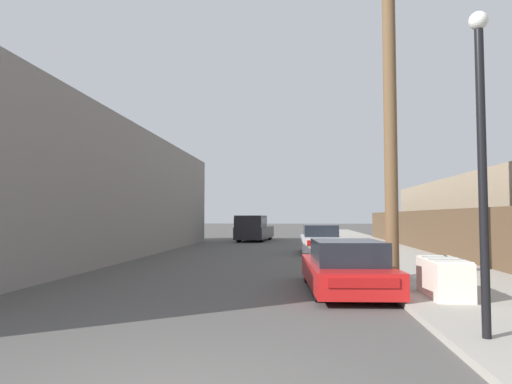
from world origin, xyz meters
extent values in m
cube|color=#9E998E|center=(5.30, 23.50, 0.06)|extent=(4.20, 63.00, 0.12)
cube|color=silver|center=(4.18, 5.68, 0.50)|extent=(0.74, 1.76, 0.75)
cube|color=white|center=(4.18, 5.68, 0.89)|extent=(0.71, 1.69, 0.03)
cube|color=#333335|center=(4.38, 6.22, 0.91)|extent=(0.03, 0.20, 0.02)
cube|color=gray|center=(4.18, 5.96, 0.90)|extent=(0.72, 0.09, 0.01)
cube|color=gray|center=(4.17, 5.42, 0.90)|extent=(0.72, 0.09, 0.01)
cube|color=red|center=(2.28, 6.95, 0.42)|extent=(2.00, 4.57, 0.53)
cube|color=black|center=(2.31, 6.55, 0.95)|extent=(1.62, 2.23, 0.53)
cube|color=#B21414|center=(2.42, 4.71, 0.51)|extent=(1.35, 0.11, 0.19)
cylinder|color=black|center=(1.45, 8.29, 0.33)|extent=(0.24, 0.68, 0.67)
cylinder|color=black|center=(2.95, 8.38, 0.33)|extent=(0.24, 0.68, 0.67)
cylinder|color=black|center=(1.62, 5.53, 0.33)|extent=(0.24, 0.68, 0.67)
cylinder|color=black|center=(3.11, 5.61, 0.33)|extent=(0.24, 0.68, 0.67)
cube|color=silver|center=(2.22, 18.05, 0.49)|extent=(1.87, 4.13, 0.68)
cube|color=black|center=(2.22, 17.88, 1.10)|extent=(1.59, 2.32, 0.54)
cube|color=#B21414|center=(2.26, 15.99, 0.61)|extent=(1.40, 0.06, 0.24)
cylinder|color=black|center=(1.42, 19.30, 0.33)|extent=(0.21, 0.67, 0.66)
cylinder|color=black|center=(2.97, 19.33, 0.33)|extent=(0.21, 0.67, 0.66)
cylinder|color=black|center=(1.46, 16.76, 0.33)|extent=(0.21, 0.67, 0.66)
cylinder|color=black|center=(3.02, 16.79, 0.33)|extent=(0.21, 0.67, 0.66)
cube|color=#232328|center=(-2.00, 29.18, 0.61)|extent=(2.45, 5.86, 0.83)
cube|color=#232328|center=(-2.14, 27.62, 1.43)|extent=(2.06, 2.72, 0.81)
cube|color=black|center=(-2.14, 27.62, 1.45)|extent=(2.10, 2.67, 0.45)
cylinder|color=black|center=(-1.33, 27.35, 0.38)|extent=(0.32, 0.78, 0.76)
cylinder|color=black|center=(-2.97, 27.49, 0.38)|extent=(0.32, 0.78, 0.76)
cylinder|color=black|center=(-1.03, 30.88, 0.38)|extent=(0.32, 0.78, 0.76)
cylinder|color=black|center=(-2.67, 31.02, 0.38)|extent=(0.32, 0.78, 0.76)
cylinder|color=brown|center=(3.73, 8.59, 4.58)|extent=(0.36, 0.36, 8.91)
cylinder|color=black|center=(3.73, 2.40, 2.25)|extent=(0.12, 0.12, 4.27)
sphere|color=white|center=(3.73, 2.40, 4.52)|extent=(0.26, 0.26, 0.26)
cube|color=brown|center=(7.25, 17.51, 1.09)|extent=(0.08, 33.20, 1.95)
cube|color=gray|center=(-9.03, 14.29, 2.82)|extent=(7.00, 27.41, 5.64)
cube|color=gray|center=(11.35, 18.79, 1.82)|extent=(6.00, 19.72, 3.64)
camera|label=1|loc=(1.20, -4.13, 1.77)|focal=32.00mm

